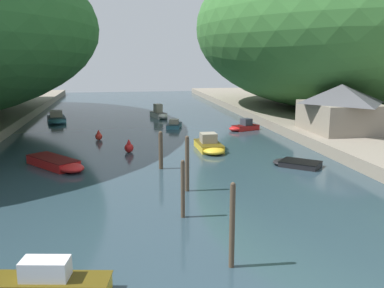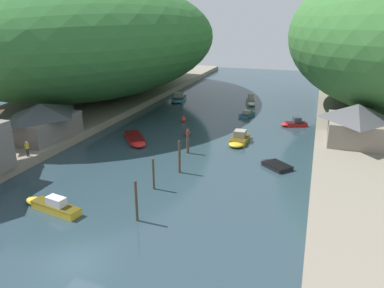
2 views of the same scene
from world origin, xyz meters
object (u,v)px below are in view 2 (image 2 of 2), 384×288
at_px(channel_buoy_near, 183,119).
at_px(boathouse_shed, 42,120).
at_px(boat_navy_launch, 251,101).
at_px(person_by_boathouse, 57,128).
at_px(boat_red_skiff, 248,114).
at_px(channel_buoy_far, 187,133).
at_px(right_bank_cottage, 356,122).
at_px(boat_cabin_cruiser, 178,99).
at_px(boat_far_right_bank, 51,205).
at_px(boat_near_quay, 274,165).
at_px(boat_moored_right, 294,123).
at_px(boat_far_upstream, 136,140).
at_px(person_on_quay, 27,148).
at_px(boat_open_rowboat, 239,139).

bearing_deg(channel_buoy_near, boathouse_shed, -130.22).
relative_size(boat_navy_launch, person_by_boathouse, 2.57).
bearing_deg(boat_navy_launch, person_by_boathouse, 40.43).
relative_size(boat_red_skiff, channel_buoy_far, 3.30).
relative_size(boat_navy_launch, boat_red_skiff, 1.10).
height_order(right_bank_cottage, boat_navy_launch, right_bank_cottage).
xyz_separation_m(boat_cabin_cruiser, boat_far_right_bank, (4.44, -42.08, -0.00)).
bearing_deg(boat_near_quay, boathouse_shed, 135.44).
height_order(boat_moored_right, channel_buoy_near, boat_moored_right).
height_order(boat_red_skiff, boat_near_quay, boat_red_skiff).
distance_m(boat_navy_launch, boat_moored_right, 14.45).
distance_m(boat_far_upstream, boat_far_right_bank, 18.04).
bearing_deg(boat_far_upstream, right_bank_cottage, 155.18).
relative_size(boathouse_shed, boat_navy_launch, 2.14).
distance_m(boat_near_quay, channel_buoy_far, 14.25).
height_order(boat_cabin_cruiser, person_by_boathouse, person_by_boathouse).
bearing_deg(boat_far_upstream, person_on_quay, 16.14).
bearing_deg(boat_cabin_cruiser, channel_buoy_near, 102.95).
xyz_separation_m(boat_navy_launch, boat_red_skiff, (1.02, -8.09, -0.25)).
xyz_separation_m(boathouse_shed, boat_cabin_cruiser, (7.15, 28.61, -2.80)).
height_order(boat_open_rowboat, channel_buoy_near, boat_open_rowboat).
bearing_deg(boat_red_skiff, boat_far_right_bank, -90.82).
xyz_separation_m(boat_moored_right, boat_far_right_bank, (-17.40, -31.97, 0.03)).
bearing_deg(boat_moored_right, person_on_quay, 110.77).
bearing_deg(boat_far_upstream, boat_near_quay, 134.05).
relative_size(boat_navy_launch, boat_cabin_cruiser, 0.77).
distance_m(boat_moored_right, boat_far_upstream, 23.25).
relative_size(right_bank_cottage, boat_moored_right, 2.04).
relative_size(right_bank_cottage, person_by_boathouse, 4.78).
bearing_deg(boat_red_skiff, boathouse_shed, -119.43).
height_order(boat_far_right_bank, person_by_boathouse, person_by_boathouse).
xyz_separation_m(boat_cabin_cruiser, channel_buoy_near, (5.82, -13.28, -0.01)).
relative_size(boathouse_shed, boat_near_quay, 2.34).
bearing_deg(channel_buoy_near, boat_open_rowboat, -34.12).
relative_size(boat_navy_launch, boat_moored_right, 1.09).
bearing_deg(right_bank_cottage, channel_buoy_far, -175.51).
bearing_deg(channel_buoy_near, boat_moored_right, 11.16).
bearing_deg(boat_far_upstream, boat_far_right_bank, 55.68).
xyz_separation_m(boat_moored_right, boat_near_quay, (-0.77, -16.43, -0.19)).
distance_m(boat_far_upstream, person_by_boathouse, 9.95).
height_order(right_bank_cottage, boat_near_quay, right_bank_cottage).
distance_m(boat_open_rowboat, person_on_quay, 24.90).
bearing_deg(boat_open_rowboat, right_bank_cottage, -171.45).
xyz_separation_m(boat_far_upstream, person_by_boathouse, (-9.14, -3.56, 1.65)).
bearing_deg(boat_far_right_bank, boat_near_quay, -36.47).
bearing_deg(boat_red_skiff, boat_far_upstream, -107.55).
bearing_deg(person_on_quay, boat_near_quay, -57.54).
xyz_separation_m(boat_cabin_cruiser, person_by_boathouse, (-5.89, -27.64, 1.55)).
distance_m(right_bank_cottage, boat_near_quay, 12.36).
height_order(boat_red_skiff, channel_buoy_far, channel_buoy_far).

